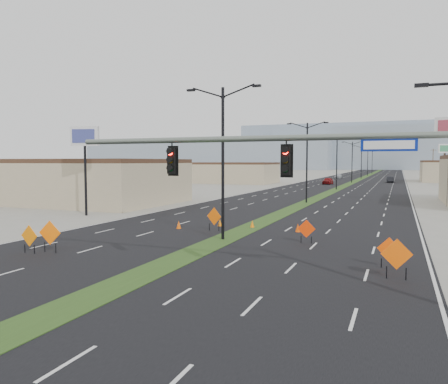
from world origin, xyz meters
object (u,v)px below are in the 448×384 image
at_px(streetlight_3, 352,161).
at_px(construction_sign_2, 214,217).
at_px(cone_0, 179,225).
at_px(cone_3, 220,223).
at_px(streetlight_0, 223,158).
at_px(streetlight_6, 372,161).
at_px(pole_sign_west, 85,143).
at_px(cone_1, 298,228).
at_px(streetlight_1, 307,160).
at_px(signal_mast, 335,172).
at_px(streetlight_4, 361,161).
at_px(car_mid, 390,180).
at_px(construction_sign_3, 306,230).
at_px(construction_sign_4, 389,250).
at_px(pole_sign_east_far, 445,152).
at_px(construction_sign_0, 29,237).
at_px(construction_sign_5, 397,256).
at_px(car_far, 338,176).
at_px(construction_sign_1, 50,234).
at_px(cone_2, 252,224).
at_px(car_left, 328,181).
at_px(streetlight_2, 337,160).
at_px(streetlight_5, 368,161).

xyz_separation_m(streetlight_3, construction_sign_2, (-2.00, -80.81, -4.38)).
bearing_deg(cone_0, cone_3, 44.26).
bearing_deg(cone_0, streetlight_0, -32.20).
relative_size(streetlight_6, pole_sign_west, 1.17).
bearing_deg(pole_sign_west, cone_1, -21.51).
height_order(streetlight_0, streetlight_1, same).
bearing_deg(streetlight_0, signal_mast, -49.46).
relative_size(streetlight_4, car_mid, 2.25).
bearing_deg(construction_sign_3, construction_sign_4, -46.88).
height_order(construction_sign_4, pole_sign_east_far, pole_sign_east_far).
bearing_deg(construction_sign_0, streetlight_6, 90.01).
relative_size(construction_sign_3, construction_sign_5, 0.83).
bearing_deg(car_far, cone_0, -89.08).
bearing_deg(streetlight_6, construction_sign_1, -92.48).
bearing_deg(cone_3, construction_sign_3, -30.95).
bearing_deg(pole_sign_west, construction_sign_4, -37.83).
bearing_deg(pole_sign_east_far, cone_2, -126.31).
bearing_deg(cone_2, streetlight_0, -91.90).
xyz_separation_m(streetlight_0, car_mid, (8.71, 88.29, -4.69)).
xyz_separation_m(construction_sign_2, cone_3, (-0.49, 2.31, -0.75)).
bearing_deg(construction_sign_2, streetlight_1, 101.24).
xyz_separation_m(streetlight_3, cone_1, (3.95, -79.03, -5.10)).
xyz_separation_m(construction_sign_2, cone_2, (2.19, 2.49, -0.75)).
relative_size(construction_sign_1, construction_sign_2, 1.04).
distance_m(streetlight_0, cone_0, 7.75).
bearing_deg(signal_mast, streetlight_3, 95.20).
xyz_separation_m(streetlight_1, construction_sign_3, (5.40, -27.24, -4.53)).
bearing_deg(car_mid, car_far, 120.52).
bearing_deg(car_left, cone_1, -79.75).
bearing_deg(car_left, streetlight_2, -73.36).
bearing_deg(streetlight_1, streetlight_0, -90.00).
height_order(pole_sign_west, pole_sign_east_far, pole_sign_east_far).
relative_size(construction_sign_1, construction_sign_4, 1.21).
relative_size(streetlight_3, construction_sign_5, 5.50).
bearing_deg(construction_sign_5, construction_sign_0, 173.34).
bearing_deg(car_far, streetlight_3, -76.11).
bearing_deg(cone_0, streetlight_4, 87.40).
distance_m(construction_sign_4, pole_sign_west, 30.49).
bearing_deg(construction_sign_4, streetlight_6, 105.82).
bearing_deg(streetlight_3, streetlight_5, 90.00).
bearing_deg(streetlight_2, streetlight_5, 90.00).
height_order(streetlight_1, pole_sign_west, streetlight_1).
height_order(streetlight_6, cone_3, streetlight_6).
xyz_separation_m(streetlight_1, car_left, (-4.32, 46.45, -4.64)).
bearing_deg(construction_sign_5, streetlight_3, 84.70).
xyz_separation_m(streetlight_0, construction_sign_0, (-8.53, -8.08, -4.47)).
relative_size(streetlight_3, cone_1, 15.49).
distance_m(car_far, cone_2, 105.15).
relative_size(signal_mast, streetlight_5, 1.63).
bearing_deg(cone_2, streetlight_5, 90.08).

